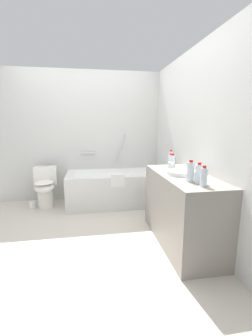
# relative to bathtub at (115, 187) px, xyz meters

# --- Properties ---
(ground_plane) EXTENTS (3.81, 3.81, 0.00)m
(ground_plane) POSITION_rel_bathtub_xyz_m (-0.52, -0.97, -0.30)
(ground_plane) COLOR beige
(wall_back_tiled) EXTENTS (3.21, 0.10, 2.33)m
(wall_back_tiled) POSITION_rel_bathtub_xyz_m (-0.52, 0.44, 0.86)
(wall_back_tiled) COLOR silver
(wall_back_tiled) RESTS_ON ground_plane
(wall_right_mirror) EXTENTS (0.10, 3.12, 2.33)m
(wall_right_mirror) POSITION_rel_bathtub_xyz_m (0.93, -0.97, 0.86)
(wall_right_mirror) COLOR silver
(wall_right_mirror) RESTS_ON ground_plane
(bathtub) EXTENTS (1.65, 0.79, 1.20)m
(bathtub) POSITION_rel_bathtub_xyz_m (0.00, 0.00, 0.00)
(bathtub) COLOR silver
(bathtub) RESTS_ON ground_plane
(toilet) EXTENTS (0.38, 0.53, 0.68)m
(toilet) POSITION_rel_bathtub_xyz_m (-1.18, 0.03, 0.04)
(toilet) COLOR white
(toilet) RESTS_ON ground_plane
(vanity_counter) EXTENTS (0.53, 1.30, 0.83)m
(vanity_counter) POSITION_rel_bathtub_xyz_m (0.62, -1.45, 0.11)
(vanity_counter) COLOR gray
(vanity_counter) RESTS_ON ground_plane
(sink_basin) EXTENTS (0.35, 0.35, 0.04)m
(sink_basin) POSITION_rel_bathtub_xyz_m (0.61, -1.44, 0.55)
(sink_basin) COLOR white
(sink_basin) RESTS_ON vanity_counter
(sink_faucet) EXTENTS (0.13, 0.15, 0.08)m
(sink_faucet) POSITION_rel_bathtub_xyz_m (0.81, -1.44, 0.56)
(sink_faucet) COLOR #ADADB2
(sink_faucet) RESTS_ON vanity_counter
(water_bottle_0) EXTENTS (0.07, 0.07, 0.20)m
(water_bottle_0) POSITION_rel_bathtub_xyz_m (0.61, -1.82, 0.62)
(water_bottle_0) COLOR silver
(water_bottle_0) RESTS_ON vanity_counter
(water_bottle_1) EXTENTS (0.06, 0.06, 0.19)m
(water_bottle_1) POSITION_rel_bathtub_xyz_m (0.60, -1.94, 0.61)
(water_bottle_1) COLOR silver
(water_bottle_1) RESTS_ON vanity_counter
(water_bottle_2) EXTENTS (0.07, 0.07, 0.20)m
(water_bottle_2) POSITION_rel_bathtub_xyz_m (0.60, -1.14, 0.62)
(water_bottle_2) COLOR silver
(water_bottle_2) RESTS_ON vanity_counter
(water_bottle_3) EXTENTS (0.07, 0.07, 0.19)m
(water_bottle_3) POSITION_rel_bathtub_xyz_m (0.61, -1.05, 0.61)
(water_bottle_3) COLOR silver
(water_bottle_3) RESTS_ON vanity_counter
(water_bottle_4) EXTENTS (0.07, 0.07, 0.22)m
(water_bottle_4) POSITION_rel_bathtub_xyz_m (0.55, -1.75, 0.63)
(water_bottle_4) COLOR silver
(water_bottle_4) RESTS_ON vanity_counter
(water_bottle_5) EXTENTS (0.06, 0.06, 0.23)m
(water_bottle_5) POSITION_rel_bathtub_xyz_m (0.65, -0.96, 0.63)
(water_bottle_5) COLOR silver
(water_bottle_5) RESTS_ON vanity_counter
(drinking_glass_0) EXTENTS (0.07, 0.07, 0.08)m
(drinking_glass_0) POSITION_rel_bathtub_xyz_m (0.64, -1.69, 0.57)
(drinking_glass_0) COLOR white
(drinking_glass_0) RESTS_ON vanity_counter
(drinking_glass_1) EXTENTS (0.08, 0.08, 0.10)m
(drinking_glass_1) POSITION_rel_bathtub_xyz_m (0.56, -1.21, 0.58)
(drinking_glass_1) COLOR white
(drinking_glass_1) RESTS_ON vanity_counter
(toilet_paper_roll) EXTENTS (0.11, 0.11, 0.11)m
(toilet_paper_roll) POSITION_rel_bathtub_xyz_m (-1.40, 0.00, -0.25)
(toilet_paper_roll) COLOR white
(toilet_paper_roll) RESTS_ON ground_plane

